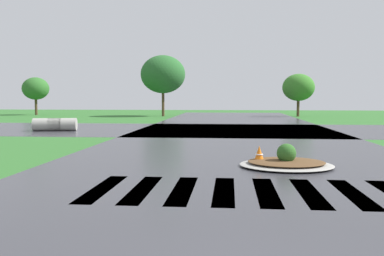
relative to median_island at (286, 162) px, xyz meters
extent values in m
cube|color=#35353A|center=(-1.31, 1.31, -0.13)|extent=(11.93, 80.00, 0.01)
cube|color=#35353A|center=(-1.31, 13.51, -0.13)|extent=(90.00, 10.74, 0.01)
cube|color=white|center=(-4.46, -3.27, -0.13)|extent=(0.45, 2.85, 0.01)
cube|color=white|center=(-3.56, -3.27, -0.13)|extent=(0.45, 2.85, 0.01)
cube|color=white|center=(-2.66, -3.27, -0.13)|extent=(0.45, 2.85, 0.01)
cube|color=white|center=(-1.76, -3.27, -0.13)|extent=(0.45, 2.85, 0.01)
cube|color=white|center=(-0.86, -3.27, -0.13)|extent=(0.45, 2.85, 0.01)
cube|color=white|center=(0.04, -3.27, -0.13)|extent=(0.45, 2.85, 0.01)
cube|color=white|center=(0.94, -3.27, -0.13)|extent=(0.45, 2.85, 0.01)
ellipsoid|color=#9E9B93|center=(0.00, 0.00, -0.07)|extent=(2.71, 2.36, 0.12)
ellipsoid|color=brown|center=(0.00, 0.00, 0.02)|extent=(2.22, 1.94, 0.10)
sphere|color=#2D6023|center=(0.00, 0.00, 0.27)|extent=(0.56, 0.56, 0.56)
cylinder|color=#9E9B93|center=(-12.43, 11.66, 0.25)|extent=(1.74, 1.06, 0.76)
cylinder|color=#9E9B93|center=(-11.57, 11.83, 0.25)|extent=(1.74, 1.06, 0.76)
cone|color=orange|center=(-0.76, 0.27, 0.16)|extent=(0.37, 0.37, 0.58)
torus|color=white|center=(-0.76, 0.27, 0.19)|extent=(0.23, 0.23, 0.04)
cube|color=orange|center=(-0.76, 0.27, -0.12)|extent=(0.36, 0.36, 0.03)
cylinder|color=#4C3823|center=(-23.19, 32.70, 0.83)|extent=(0.28, 0.28, 1.92)
ellipsoid|color=#2D6527|center=(-23.19, 32.70, 2.81)|extent=(2.92, 2.92, 2.48)
cylinder|color=#4C3823|center=(-8.59, 31.03, 1.23)|extent=(0.28, 0.28, 2.73)
ellipsoid|color=#275F29|center=(-8.59, 31.03, 4.22)|extent=(4.63, 4.63, 3.93)
cylinder|color=#4C3823|center=(5.34, 31.56, 0.79)|extent=(0.28, 0.28, 1.84)
ellipsoid|color=#377727|center=(5.34, 31.56, 2.85)|extent=(3.26, 3.26, 2.77)
camera|label=1|loc=(-1.64, -12.22, 1.91)|focal=39.16mm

